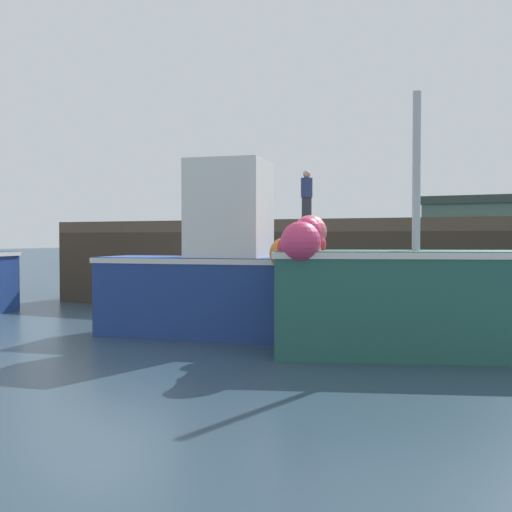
% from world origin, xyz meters
% --- Properties ---
extents(ground, '(120.00, 160.00, 0.10)m').
position_xyz_m(ground, '(0.00, 0.00, -0.05)').
color(ground, '#283D4C').
extents(pier, '(14.10, 7.80, 1.89)m').
position_xyz_m(pier, '(3.43, 6.21, 1.59)').
color(pier, brown).
rests_on(pier, ground).
extents(fishing_boat_near_right, '(3.45, 1.71, 2.70)m').
position_xyz_m(fishing_boat_near_right, '(2.26, -0.12, 0.99)').
color(fishing_boat_near_right, navy).
rests_on(fishing_boat_near_right, ground).
extents(fishing_boat_mid, '(3.93, 2.54, 3.41)m').
position_xyz_m(fishing_boat_mid, '(5.33, -0.38, 0.77)').
color(fishing_boat_mid, '#23564C').
rests_on(fishing_boat_mid, ground).
extents(dockworker, '(0.34, 0.34, 1.60)m').
position_xyz_m(dockworker, '(0.44, 8.80, 2.69)').
color(dockworker, '#2D3342').
rests_on(dockworker, pier).
extents(warehouse, '(6.69, 6.62, 4.13)m').
position_xyz_m(warehouse, '(2.51, 35.38, 2.08)').
color(warehouse, '#4C6656').
rests_on(warehouse, ground).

